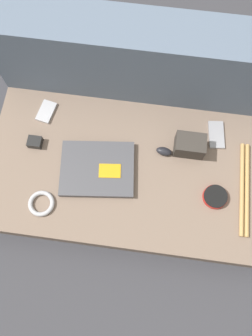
% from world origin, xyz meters
% --- Properties ---
extents(ground_plane, '(8.00, 8.00, 0.00)m').
position_xyz_m(ground_plane, '(0.00, 0.00, 0.00)').
color(ground_plane, '#38383D').
extents(couch_seat, '(1.18, 0.64, 0.13)m').
position_xyz_m(couch_seat, '(0.00, 0.00, 0.06)').
color(couch_seat, '#7A6656').
rests_on(couch_seat, ground_plane).
extents(couch_backrest, '(1.18, 0.20, 0.49)m').
position_xyz_m(couch_backrest, '(0.00, 0.42, 0.25)').
color(couch_backrest, slate).
rests_on(couch_backrest, ground_plane).
extents(laptop, '(0.33, 0.27, 0.03)m').
position_xyz_m(laptop, '(-0.12, -0.02, 0.14)').
color(laptop, '#47474C').
rests_on(laptop, couch_seat).
extents(computer_mouse, '(0.07, 0.04, 0.03)m').
position_xyz_m(computer_mouse, '(0.15, 0.10, 0.14)').
color(computer_mouse, black).
rests_on(computer_mouse, couch_seat).
extents(speaker_puck, '(0.10, 0.10, 0.02)m').
position_xyz_m(speaker_puck, '(0.38, -0.07, 0.14)').
color(speaker_puck, red).
rests_on(speaker_puck, couch_seat).
extents(phone_silver, '(0.08, 0.11, 0.01)m').
position_xyz_m(phone_silver, '(-0.39, 0.22, 0.13)').
color(phone_silver, '#B7B7BC').
rests_on(phone_silver, couch_seat).
extents(phone_black, '(0.08, 0.13, 0.01)m').
position_xyz_m(phone_black, '(0.37, 0.21, 0.13)').
color(phone_black, '#99999E').
rests_on(phone_black, couch_seat).
extents(camera_pouch, '(0.12, 0.09, 0.09)m').
position_xyz_m(camera_pouch, '(0.25, 0.13, 0.17)').
color(camera_pouch, '#38332D').
rests_on(camera_pouch, couch_seat).
extents(charger_brick, '(0.06, 0.05, 0.03)m').
position_xyz_m(charger_brick, '(-0.40, 0.06, 0.14)').
color(charger_brick, black).
rests_on(charger_brick, couch_seat).
extents(cable_coil, '(0.11, 0.11, 0.02)m').
position_xyz_m(cable_coil, '(-0.32, -0.19, 0.14)').
color(cable_coil, '#B2B2B7').
rests_on(cable_coil, couch_seat).
extents(drumstick_pair, '(0.04, 0.39, 0.02)m').
position_xyz_m(drumstick_pair, '(0.49, -0.02, 0.14)').
color(drumstick_pair, tan).
rests_on(drumstick_pair, couch_seat).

